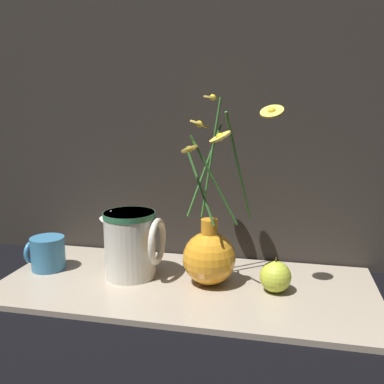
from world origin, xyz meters
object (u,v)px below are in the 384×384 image
(ceramic_pitcher, at_px, (131,242))
(vase_with_flowers, at_px, (210,252))
(orange_fruit, at_px, (275,277))
(yellow_mug, at_px, (47,253))

(ceramic_pitcher, bearing_deg, vase_with_flowers, -0.91)
(orange_fruit, bearing_deg, ceramic_pitcher, 177.03)
(ceramic_pitcher, xyz_separation_m, orange_fruit, (0.32, -0.02, -0.05))
(yellow_mug, bearing_deg, orange_fruit, -1.65)
(vase_with_flowers, height_order, ceramic_pitcher, vase_with_flowers)
(vase_with_flowers, xyz_separation_m, orange_fruit, (0.14, -0.01, -0.04))
(ceramic_pitcher, relative_size, orange_fruit, 2.18)
(yellow_mug, xyz_separation_m, ceramic_pitcher, (0.21, 0.00, 0.04))
(vase_with_flowers, relative_size, orange_fruit, 5.49)
(yellow_mug, bearing_deg, vase_with_flowers, -0.23)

